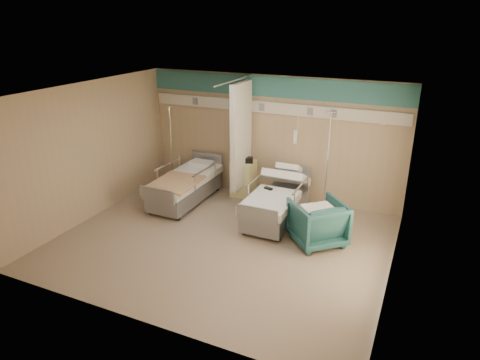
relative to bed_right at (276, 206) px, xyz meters
The scene contains 13 objects.
ground 1.47m from the bed_right, 114.78° to the right, with size 6.00×5.00×0.00m, color gray.
room_walls 1.97m from the bed_right, 121.10° to the right, with size 6.04×5.04×2.82m.
bed_right is the anchor object (origin of this frame).
bed_left 2.20m from the bed_right, behind, with size 1.00×2.16×0.63m, color silver, non-canonical shape.
bedside_cabinet 1.46m from the bed_right, 141.95° to the left, with size 0.50×0.48×0.85m, color #E3DC8E.
visitor_armchair 1.20m from the bed_right, 30.97° to the right, with size 0.90×0.92×0.84m, color #20514F.
waffle_blanket 1.32m from the bed_right, 30.76° to the right, with size 0.56×0.49×0.06m, color white.
iv_stand_right 1.22m from the bed_right, 50.08° to the left, with size 0.39×0.39×2.17m.
iv_stand_left 3.07m from the bed_right, 166.50° to the left, with size 0.36×0.36×2.01m.
call_remote 0.39m from the bed_right, 169.06° to the left, with size 0.18×0.08×0.04m, color black.
tan_blanket 2.22m from the bed_right, 167.82° to the right, with size 0.91×1.14×0.04m, color tan.
toiletry_bag 1.45m from the bed_right, 140.52° to the left, with size 0.24×0.15×0.13m, color black.
white_cup 1.61m from the bed_right, 143.18° to the left, with size 0.09×0.09×0.13m, color white.
Camera 1 is at (3.25, -6.36, 4.00)m, focal length 32.00 mm.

